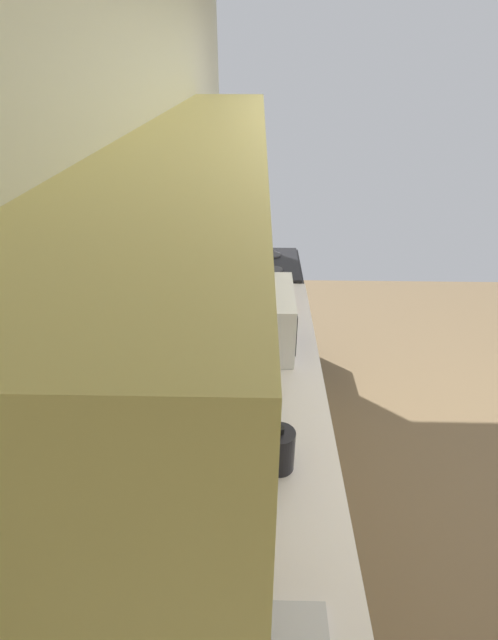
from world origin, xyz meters
The scene contains 9 objects.
ground_plane centered at (0.00, 0.00, 0.00)m, with size 6.15×6.15×0.00m, color brown.
wall_back centered at (0.00, 1.67, 1.34)m, with size 3.97×0.12×2.67m, color beige.
counter_run centered at (-0.41, 1.31, 0.45)m, with size 3.02×0.63×0.89m.
upper_cabinets centered at (-0.41, 1.46, 1.77)m, with size 2.17×0.31×0.58m.
window_back_wall centered at (-1.19, 1.60, 1.30)m, with size 0.58×0.02×0.68m.
oven_range centered at (1.42, 1.31, 0.46)m, with size 0.63×0.62×1.07m.
microwave centered at (0.36, 1.33, 1.05)m, with size 0.46×0.41×0.31m.
bowl centered at (0.80, 1.23, 0.93)m, with size 0.16×0.16×0.06m.
kettle centered at (-0.47, 1.23, 0.98)m, with size 0.15×0.11×0.19m.
Camera 1 is at (-1.67, 1.31, 2.21)m, focal length 25.63 mm.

